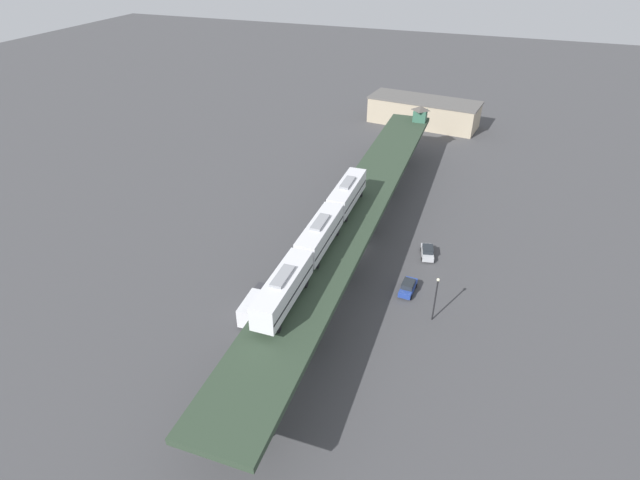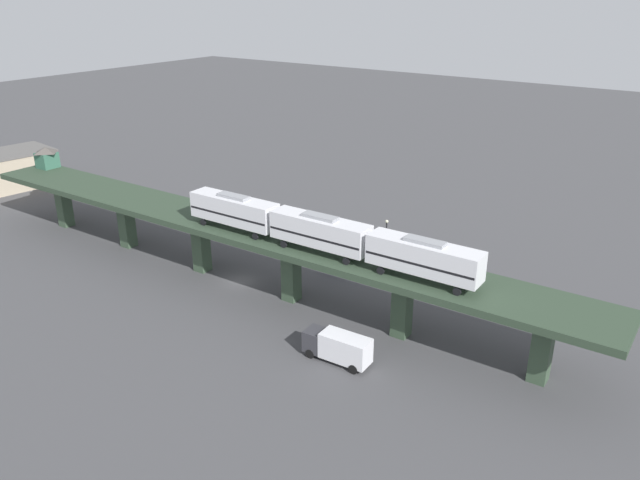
{
  "view_description": "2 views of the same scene",
  "coord_description": "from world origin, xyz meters",
  "px_view_note": "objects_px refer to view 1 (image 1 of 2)",
  "views": [
    {
      "loc": [
        18.38,
        -66.73,
        45.46
      ],
      "look_at": [
        -1.18,
        -13.7,
        9.55
      ],
      "focal_mm": 28.0,
      "sensor_mm": 36.0,
      "label": 1
    },
    {
      "loc": [
        -53.53,
        -50.67,
        35.82
      ],
      "look_at": [
        -1.18,
        -13.7,
        9.55
      ],
      "focal_mm": 35.0,
      "sensor_mm": 36.0,
      "label": 2
    }
  ],
  "objects_px": {
    "street_car_silver": "(427,252)",
    "street_lamp": "(436,296)",
    "delivery_truck": "(255,305)",
    "subway_train": "(320,233)",
    "street_car_blue": "(408,287)",
    "warehouse_building": "(423,112)",
    "signal_hut": "(420,113)"
  },
  "relations": [
    {
      "from": "delivery_truck",
      "to": "warehouse_building",
      "type": "height_order",
      "value": "warehouse_building"
    },
    {
      "from": "subway_train",
      "to": "warehouse_building",
      "type": "bearing_deg",
      "value": 89.66
    },
    {
      "from": "subway_train",
      "to": "warehouse_building",
      "type": "height_order",
      "value": "subway_train"
    },
    {
      "from": "street_car_blue",
      "to": "subway_train",
      "type": "bearing_deg",
      "value": -155.9
    },
    {
      "from": "subway_train",
      "to": "delivery_truck",
      "type": "relative_size",
      "value": 5.1
    },
    {
      "from": "delivery_truck",
      "to": "warehouse_building",
      "type": "bearing_deg",
      "value": 85.15
    },
    {
      "from": "street_lamp",
      "to": "warehouse_building",
      "type": "distance_m",
      "value": 79.02
    },
    {
      "from": "street_car_blue",
      "to": "warehouse_building",
      "type": "distance_m",
      "value": 73.61
    },
    {
      "from": "subway_train",
      "to": "street_lamp",
      "type": "relative_size",
      "value": 5.37
    },
    {
      "from": "subway_train",
      "to": "warehouse_building",
      "type": "xyz_separation_m",
      "value": [
        0.46,
        77.94,
        -7.18
      ]
    },
    {
      "from": "signal_hut",
      "to": "warehouse_building",
      "type": "height_order",
      "value": "signal_hut"
    },
    {
      "from": "delivery_truck",
      "to": "street_lamp",
      "type": "relative_size",
      "value": 1.05
    },
    {
      "from": "street_car_silver",
      "to": "street_lamp",
      "type": "xyz_separation_m",
      "value": [
        3.35,
        -14.92,
        3.17
      ]
    },
    {
      "from": "signal_hut",
      "to": "street_lamp",
      "type": "height_order",
      "value": "signal_hut"
    },
    {
      "from": "signal_hut",
      "to": "street_lamp",
      "type": "bearing_deg",
      "value": -76.82
    },
    {
      "from": "street_lamp",
      "to": "street_car_blue",
      "type": "bearing_deg",
      "value": 132.55
    },
    {
      "from": "subway_train",
      "to": "street_car_silver",
      "type": "bearing_deg",
      "value": 50.44
    },
    {
      "from": "delivery_truck",
      "to": "street_lamp",
      "type": "height_order",
      "value": "street_lamp"
    },
    {
      "from": "street_lamp",
      "to": "warehouse_building",
      "type": "xyz_separation_m",
      "value": [
        -15.61,
        77.46,
        -0.7
      ]
    },
    {
      "from": "signal_hut",
      "to": "subway_train",
      "type": "bearing_deg",
      "value": -92.93
    },
    {
      "from": "subway_train",
      "to": "signal_hut",
      "type": "bearing_deg",
      "value": 87.07
    },
    {
      "from": "street_lamp",
      "to": "warehouse_building",
      "type": "height_order",
      "value": "street_lamp"
    },
    {
      "from": "signal_hut",
      "to": "delivery_truck",
      "type": "relative_size",
      "value": 0.47
    },
    {
      "from": "street_car_silver",
      "to": "warehouse_building",
      "type": "xyz_separation_m",
      "value": [
        -12.26,
        62.54,
        2.47
      ]
    },
    {
      "from": "subway_train",
      "to": "delivery_truck",
      "type": "xyz_separation_m",
      "value": [
        -6.75,
        -7.01,
        -8.83
      ]
    },
    {
      "from": "warehouse_building",
      "to": "signal_hut",
      "type": "bearing_deg",
      "value": -83.45
    },
    {
      "from": "street_car_silver",
      "to": "warehouse_building",
      "type": "relative_size",
      "value": 0.16
    },
    {
      "from": "subway_train",
      "to": "street_car_blue",
      "type": "distance_m",
      "value": 16.05
    },
    {
      "from": "warehouse_building",
      "to": "street_car_blue",
      "type": "bearing_deg",
      "value": -81.21
    },
    {
      "from": "subway_train",
      "to": "delivery_truck",
      "type": "bearing_deg",
      "value": -133.92
    },
    {
      "from": "signal_hut",
      "to": "street_car_silver",
      "type": "bearing_deg",
      "value": -76.62
    },
    {
      "from": "delivery_truck",
      "to": "street_lamp",
      "type": "xyz_separation_m",
      "value": [
        22.82,
        7.49,
        2.35
      ]
    }
  ]
}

